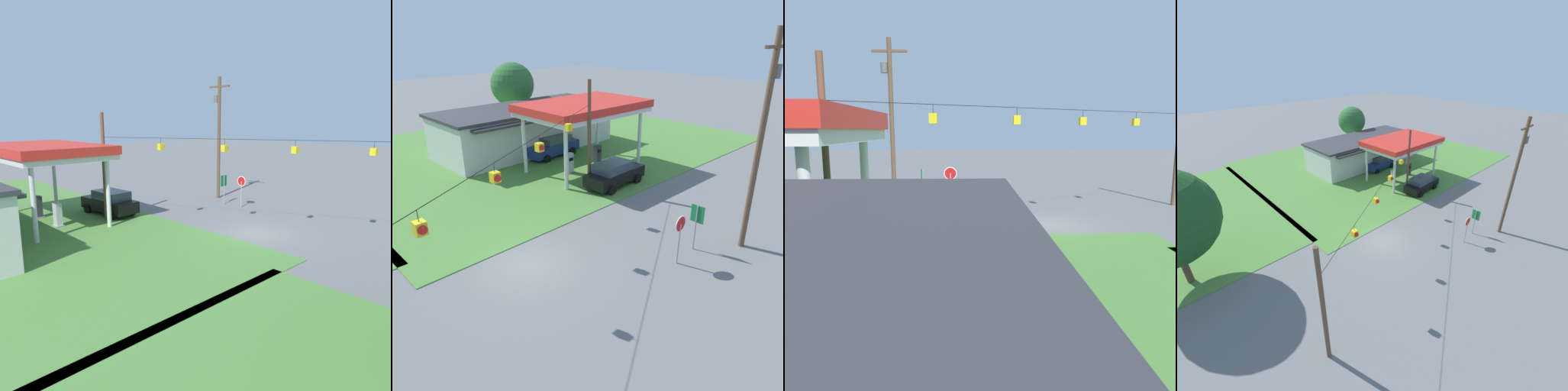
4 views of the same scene
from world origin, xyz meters
TOP-DOWN VIEW (x-y plane):
  - ground_plane at (0.00, 0.00)m, footprint 160.00×160.00m
  - grass_verge_station_corner at (13.49, 15.81)m, footprint 36.00×28.00m
  - gas_station_canopy at (11.49, 8.06)m, footprint 9.30×6.14m
  - gas_station_store at (11.55, 15.79)m, footprint 16.28×7.27m
  - fuel_pump_near at (9.93, 8.06)m, footprint 0.71×0.56m
  - fuel_pump_far at (13.04, 8.06)m, footprint 0.71×0.56m
  - car_at_pumps_front at (10.41, 3.86)m, footprint 4.84×2.32m
  - car_at_pumps_rear at (11.77, 12.26)m, footprint 5.07×2.37m
  - stop_sign_roadside at (5.16, -4.85)m, footprint 0.80×0.08m
  - route_sign at (6.88, -4.70)m, footprint 0.10×0.70m
  - utility_pole_main at (8.96, -6.27)m, footprint 2.20×0.44m
  - signal_span_gantry at (0.00, -0.01)m, footprint 18.35×10.24m
  - tree_behind_station at (14.33, 21.64)m, footprint 4.46×4.46m

SIDE VIEW (x-z plane):
  - ground_plane at x=0.00m, z-range 0.00..0.00m
  - grass_verge_station_corner at x=13.49m, z-range 0.00..0.04m
  - fuel_pump_near at x=9.93m, z-range -0.04..1.55m
  - fuel_pump_far at x=13.04m, z-range -0.04..1.55m
  - car_at_pumps_front at x=10.41m, z-range 0.03..1.83m
  - car_at_pumps_rear at x=11.77m, z-range 0.04..1.83m
  - route_sign at x=6.88m, z-range 0.51..2.91m
  - stop_sign_roadside at x=5.16m, z-range 0.56..3.06m
  - gas_station_store at x=11.55m, z-range 0.01..3.94m
  - signal_span_gantry at x=0.00m, z-range 0.36..7.72m
  - gas_station_canopy at x=11.49m, z-range 2.13..7.42m
  - tree_behind_station at x=14.33m, z-range 1.39..8.68m
  - utility_pole_main at x=8.96m, z-range 0.60..10.97m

